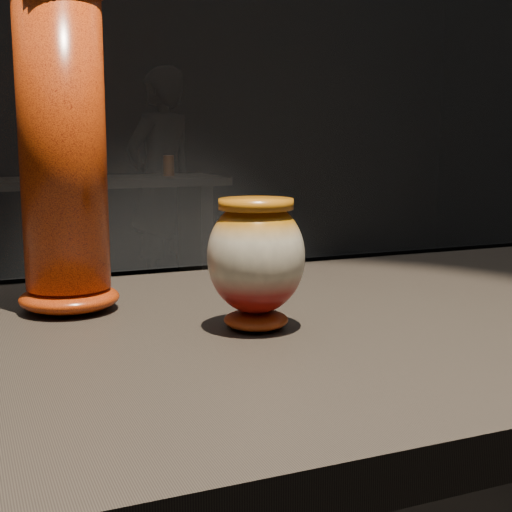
{
  "coord_description": "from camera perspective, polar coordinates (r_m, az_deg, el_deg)",
  "views": [
    {
      "loc": [
        -0.44,
        -0.84,
        1.14
      ],
      "look_at": [
        -0.09,
        -0.02,
        1.0
      ],
      "focal_mm": 50.0,
      "sensor_mm": 36.0,
      "label": 1
    }
  ],
  "objects": [
    {
      "name": "display_plinth",
      "position": [
        1.08,
        4.41,
        -18.94
      ],
      "size": [
        2.0,
        0.8,
        0.9
      ],
      "color": "black",
      "rests_on": "ground"
    },
    {
      "name": "main_vase",
      "position": [
        0.91,
        0.0,
        -0.19
      ],
      "size": [
        0.16,
        0.16,
        0.17
      ],
      "rotation": [
        0.0,
        0.0,
        0.4
      ],
      "color": "maroon",
      "rests_on": "display_plinth"
    },
    {
      "name": "tall_vase",
      "position": [
        1.03,
        -15.16,
        7.57
      ],
      "size": [
        0.15,
        0.15,
        0.45
      ],
      "rotation": [
        0.0,
        0.0,
        -0.06
      ],
      "color": "#DB480E",
      "rests_on": "display_plinth"
    },
    {
      "name": "back_shelf",
      "position": [
        4.49,
        -15.29,
        2.65
      ],
      "size": [
        2.0,
        0.6,
        0.9
      ],
      "color": "black",
      "rests_on": "ground"
    },
    {
      "name": "back_vase_mid",
      "position": [
        4.53,
        -14.46,
        7.26
      ],
      "size": [
        0.24,
        0.24,
        0.18
      ],
      "primitive_type": "imported",
      "rotation": [
        0.0,
        0.0,
        0.49
      ],
      "color": "maroon",
      "rests_on": "back_shelf"
    },
    {
      "name": "back_vase_right",
      "position": [
        4.64,
        -7.0,
        7.2
      ],
      "size": [
        0.07,
        0.07,
        0.13
      ],
      "primitive_type": "cylinder",
      "color": "#944015",
      "rests_on": "back_shelf"
    },
    {
      "name": "visitor",
      "position": [
        5.2,
        -7.57,
        5.83
      ],
      "size": [
        0.71,
        0.62,
        1.64
      ],
      "primitive_type": "imported",
      "rotation": [
        0.0,
        0.0,
        3.6
      ],
      "color": "black",
      "rests_on": "ground"
    }
  ]
}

